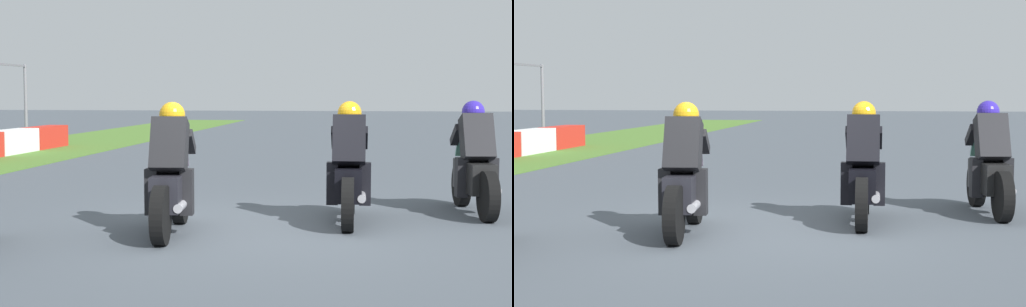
# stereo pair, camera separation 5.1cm
# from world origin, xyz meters

# --- Properties ---
(ground_plane) EXTENTS (120.00, 120.00, 0.00)m
(ground_plane) POSITION_xyz_m (0.00, 0.00, 0.00)
(ground_plane) COLOR #474F57
(rider_lane_a) EXTENTS (2.04, 0.58, 1.51)m
(rider_lane_a) POSITION_xyz_m (1.72, -2.69, 0.62)
(rider_lane_a) COLOR black
(rider_lane_a) RESTS_ON ground_plane
(rider_lane_b) EXTENTS (2.04, 0.54, 1.51)m
(rider_lane_b) POSITION_xyz_m (0.77, -1.05, 0.62)
(rider_lane_b) COLOR black
(rider_lane_b) RESTS_ON ground_plane
(rider_lane_c) EXTENTS (2.04, 0.56, 1.51)m
(rider_lane_c) POSITION_xyz_m (-0.31, 0.94, 0.62)
(rider_lane_c) COLOR black
(rider_lane_c) RESTS_ON ground_plane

